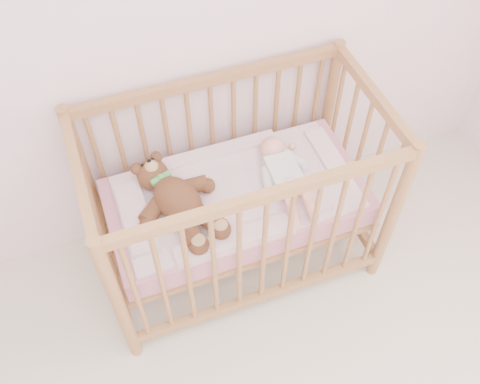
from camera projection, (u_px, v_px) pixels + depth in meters
name	position (u px, v px, depth m)	size (l,w,h in m)	color
wall_back	(129.00, 11.00, 2.06)	(4.00, 0.02, 2.70)	white
crib	(236.00, 200.00, 2.57)	(1.36, 0.76, 1.00)	#AF7C4A
mattress	(236.00, 201.00, 2.58)	(1.22, 0.62, 0.13)	#CD809E
blanket	(236.00, 192.00, 2.52)	(1.10, 0.58, 0.06)	pink
baby	(284.00, 172.00, 2.50)	(0.26, 0.54, 0.13)	white
teddy_bear	(178.00, 201.00, 2.38)	(0.42, 0.59, 0.16)	brown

